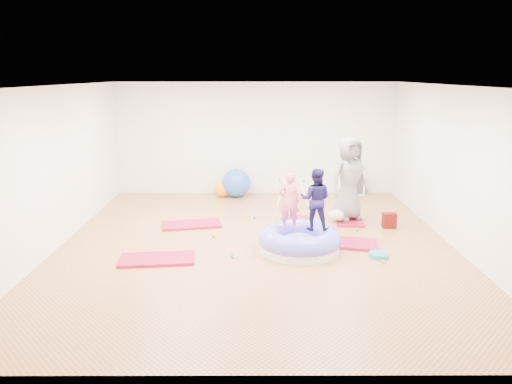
{
  "coord_description": "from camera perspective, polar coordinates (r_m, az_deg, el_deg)",
  "views": [
    {
      "loc": [
        -0.03,
        -8.51,
        3.0
      ],
      "look_at": [
        0.0,
        0.3,
        0.9
      ],
      "focal_mm": 35.0,
      "sensor_mm": 36.0,
      "label": 1
    }
  ],
  "objects": [
    {
      "name": "gym_mat_rear_right",
      "position": [
        10.67,
        10.53,
        -3.03
      ],
      "size": [
        0.66,
        1.15,
        0.05
      ],
      "primitive_type": "cube",
      "rotation": [
        0.0,
        0.0,
        1.48
      ],
      "color": "#B11841",
      "rests_on": "ground"
    },
    {
      "name": "child_pink",
      "position": [
        8.55,
        3.8,
        -0.73
      ],
      "size": [
        0.37,
        0.25,
        1.0
      ],
      "primitive_type": "imported",
      "rotation": [
        0.0,
        0.0,
        3.17
      ],
      "color": "#E45C7C",
      "rests_on": "inflatable_cushion"
    },
    {
      "name": "exercise_ball_orange",
      "position": [
        12.42,
        -3.86,
        0.31
      ],
      "size": [
        0.39,
        0.39,
        0.39
      ],
      "primitive_type": "sphere",
      "color": "orange",
      "rests_on": "ground"
    },
    {
      "name": "yellow_toy",
      "position": [
        8.41,
        -7.87,
        -7.49
      ],
      "size": [
        0.22,
        0.22,
        0.03
      ],
      "primitive_type": "cylinder",
      "color": "orange",
      "rests_on": "ground"
    },
    {
      "name": "child_navy",
      "position": [
        8.55,
        6.83,
        -0.53
      ],
      "size": [
        0.61,
        0.52,
        1.08
      ],
      "primitive_type": "imported",
      "rotation": [
        0.0,
        0.0,
        2.9
      ],
      "color": "#171243",
      "rests_on": "inflatable_cushion"
    },
    {
      "name": "room",
      "position": [
        8.66,
        0.01,
        2.76
      ],
      "size": [
        7.01,
        8.01,
        2.81
      ],
      "color": "#B08347",
      "rests_on": "ground"
    },
    {
      "name": "gym_mat_right",
      "position": [
        9.16,
        9.67,
        -5.73
      ],
      "size": [
        1.37,
        0.89,
        0.05
      ],
      "primitive_type": "cube",
      "rotation": [
        0.0,
        0.0,
        -0.22
      ],
      "color": "#B11841",
      "rests_on": "ground"
    },
    {
      "name": "balance_disc",
      "position": [
        8.66,
        13.84,
        -7.01
      ],
      "size": [
        0.33,
        0.33,
        0.07
      ],
      "primitive_type": "cylinder",
      "color": "teal",
      "rests_on": "ground"
    },
    {
      "name": "exercise_ball_blue",
      "position": [
        12.37,
        -2.27,
        1.04
      ],
      "size": [
        0.71,
        0.71,
        0.71
      ],
      "primitive_type": "sphere",
      "color": "blue",
      "rests_on": "ground"
    },
    {
      "name": "infant_play_gym",
      "position": [
        11.75,
        4.1,
        0.5
      ],
      "size": [
        0.75,
        0.71,
        0.57
      ],
      "rotation": [
        0.0,
        0.0,
        0.11
      ],
      "color": "white",
      "rests_on": "ground"
    },
    {
      "name": "gym_mat_front_left",
      "position": [
        8.42,
        -11.26,
        -7.54
      ],
      "size": [
        1.28,
        0.73,
        0.05
      ],
      "primitive_type": "cube",
      "rotation": [
        0.0,
        0.0,
        0.11
      ],
      "color": "#B11841",
      "rests_on": "ground"
    },
    {
      "name": "cube_shelf",
      "position": [
        12.82,
        10.79,
        1.13
      ],
      "size": [
        0.65,
        0.32,
        0.65
      ],
      "color": "white",
      "rests_on": "ground"
    },
    {
      "name": "backpack",
      "position": [
        10.27,
        14.98,
        -3.17
      ],
      "size": [
        0.27,
        0.18,
        0.3
      ],
      "primitive_type": "cube",
      "rotation": [
        0.0,
        0.0,
        0.07
      ],
      "color": "#8F0909",
      "rests_on": "ground"
    },
    {
      "name": "gym_mat_mid_left",
      "position": [
        10.18,
        -7.37,
        -3.71
      ],
      "size": [
        1.27,
        0.81,
        0.05
      ],
      "primitive_type": "cube",
      "rotation": [
        0.0,
        0.0,
        0.2
      ],
      "color": "#B11841",
      "rests_on": "ground"
    },
    {
      "name": "gym_mat_center_back",
      "position": [
        10.24,
        4.6,
        -3.55
      ],
      "size": [
        0.57,
        1.09,
        0.04
      ],
      "primitive_type": "cube",
      "rotation": [
        0.0,
        0.0,
        1.54
      ],
      "color": "#B11841",
      "rests_on": "ground"
    },
    {
      "name": "infant",
      "position": [
        10.37,
        9.38,
        -2.63
      ],
      "size": [
        0.4,
        0.4,
        0.23
      ],
      "color": "silver",
      "rests_on": "gym_mat_rear_right"
    },
    {
      "name": "adult_caregiver",
      "position": [
        10.4,
        10.62,
        1.52
      ],
      "size": [
        0.99,
        0.85,
        1.71
      ],
      "primitive_type": "imported",
      "rotation": [
        0.0,
        0.0,
        0.45
      ],
      "color": "slate",
      "rests_on": "gym_mat_rear_right"
    },
    {
      "name": "ball_pit_balls",
      "position": [
        9.67,
        4.03,
        -4.5
      ],
      "size": [
        2.92,
        2.94,
        0.06
      ],
      "color": "green",
      "rests_on": "ground"
    },
    {
      "name": "inflatable_cushion",
      "position": [
        8.67,
        4.98,
        -5.64
      ],
      "size": [
        1.43,
        1.43,
        0.45
      ],
      "rotation": [
        0.0,
        0.0,
        0.0
      ],
      "color": "silver",
      "rests_on": "ground"
    }
  ]
}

